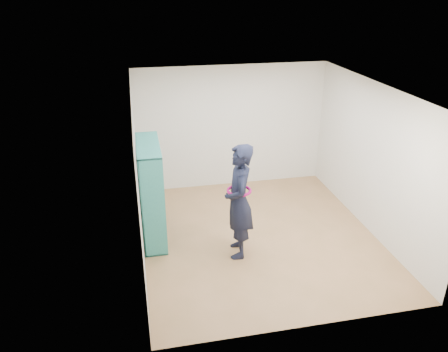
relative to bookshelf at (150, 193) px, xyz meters
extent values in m
plane|color=olive|center=(1.83, -0.39, -0.84)|extent=(4.50, 4.50, 0.00)
plane|color=white|center=(1.83, -0.39, 1.76)|extent=(4.50, 4.50, 0.00)
cube|color=silver|center=(-0.17, -0.39, 0.46)|extent=(0.02, 4.50, 2.60)
cube|color=silver|center=(3.83, -0.39, 0.46)|extent=(0.02, 4.50, 2.60)
cube|color=silver|center=(1.83, 1.86, 0.46)|extent=(4.00, 0.02, 2.60)
cube|color=silver|center=(1.83, -2.64, 0.46)|extent=(4.00, 0.02, 2.60)
cube|color=teal|center=(0.03, -0.63, 0.02)|extent=(0.38, 0.03, 1.72)
cube|color=teal|center=(0.03, 0.63, 0.02)|extent=(0.38, 0.03, 1.72)
cube|color=teal|center=(0.03, 0.00, -0.83)|extent=(0.38, 1.29, 0.03)
cube|color=teal|center=(0.03, 0.00, 0.87)|extent=(0.38, 1.29, 0.03)
cube|color=teal|center=(-0.15, 0.00, 0.02)|extent=(0.03, 1.29, 1.72)
cube|color=teal|center=(0.03, -0.21, 0.02)|extent=(0.35, 0.03, 1.67)
cube|color=teal|center=(0.03, 0.21, 0.02)|extent=(0.35, 0.03, 1.67)
cube|color=teal|center=(0.03, 0.00, -0.40)|extent=(0.35, 1.24, 0.03)
cube|color=teal|center=(0.03, 0.00, 0.02)|extent=(0.35, 1.24, 0.03)
cube|color=teal|center=(0.03, 0.00, 0.44)|extent=(0.35, 1.24, 0.03)
cube|color=beige|center=(0.05, -0.42, -0.77)|extent=(0.24, 0.15, 0.06)
cube|color=black|center=(0.06, -0.47, -0.27)|extent=(0.19, 0.17, 0.23)
cube|color=maroon|center=(0.06, -0.47, 0.16)|extent=(0.19, 0.17, 0.26)
cube|color=silver|center=(0.05, -0.42, 0.48)|extent=(0.24, 0.15, 0.06)
cube|color=navy|center=(0.06, -0.06, -0.65)|extent=(0.19, 0.17, 0.31)
cube|color=brown|center=(0.06, -0.06, -0.24)|extent=(0.19, 0.17, 0.30)
cube|color=#BFB28C|center=(0.05, -0.01, 0.06)|extent=(0.24, 0.15, 0.06)
cube|color=#26594C|center=(0.06, -0.06, 0.57)|extent=(0.19, 0.17, 0.25)
cube|color=beige|center=(0.06, 0.35, -0.68)|extent=(0.19, 0.17, 0.23)
cube|color=black|center=(0.05, 0.41, -0.34)|extent=(0.24, 0.15, 0.09)
cube|color=maroon|center=(0.06, 0.35, 0.18)|extent=(0.19, 0.17, 0.30)
cube|color=silver|center=(0.06, 0.35, 0.60)|extent=(0.19, 0.17, 0.30)
imported|color=black|center=(1.36, -0.80, 0.11)|extent=(0.54, 0.75, 1.90)
torus|color=#9D0C5D|center=(1.36, -0.80, 0.30)|extent=(0.44, 0.44, 0.04)
cube|color=silver|center=(1.21, -0.71, 0.24)|extent=(0.02, 0.09, 0.13)
cube|color=black|center=(1.21, -0.71, 0.24)|extent=(0.02, 0.09, 0.13)
camera|label=1|loc=(-0.11, -6.71, 3.28)|focal=35.00mm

